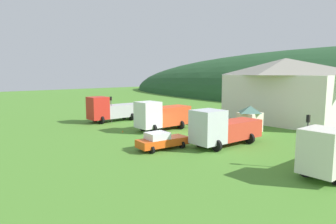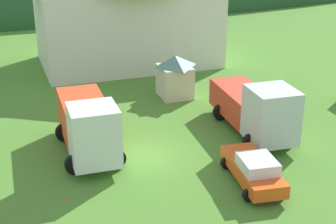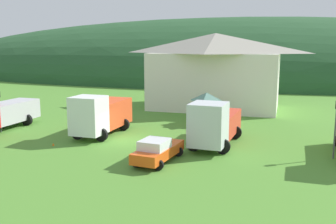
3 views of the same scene
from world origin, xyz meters
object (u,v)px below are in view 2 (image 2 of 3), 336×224
(depot_building, at_px, (127,10))
(service_pickup_orange, at_px, (254,169))
(play_shed_cream, at_px, (175,76))
(traffic_cone_near_pickup, at_px, (68,199))
(heavy_rig_white, at_px, (88,124))
(tow_truck_silver, at_px, (256,108))

(depot_building, relative_size, service_pickup_orange, 3.17)
(play_shed_cream, height_order, traffic_cone_near_pickup, play_shed_cream)
(heavy_rig_white, relative_size, traffic_cone_near_pickup, 15.92)
(tow_truck_silver, distance_m, service_pickup_orange, 6.14)
(tow_truck_silver, height_order, service_pickup_orange, tow_truck_silver)
(traffic_cone_near_pickup, bearing_deg, heavy_rig_white, 66.00)
(tow_truck_silver, relative_size, traffic_cone_near_pickup, 17.75)
(depot_building, xyz_separation_m, heavy_rig_white, (-6.98, -17.22, -2.84))
(depot_building, height_order, service_pickup_orange, depot_building)
(play_shed_cream, height_order, tow_truck_silver, tow_truck_silver)
(heavy_rig_white, distance_m, traffic_cone_near_pickup, 5.18)
(service_pickup_orange, distance_m, traffic_cone_near_pickup, 9.40)
(tow_truck_silver, xyz_separation_m, service_pickup_orange, (-2.94, -5.31, -0.96))
(tow_truck_silver, bearing_deg, play_shed_cream, -160.94)
(play_shed_cream, relative_size, heavy_rig_white, 0.43)
(play_shed_cream, bearing_deg, heavy_rig_white, -136.91)
(service_pickup_orange, bearing_deg, tow_truck_silver, 157.80)
(service_pickup_orange, relative_size, traffic_cone_near_pickup, 11.18)
(play_shed_cream, xyz_separation_m, traffic_cone_near_pickup, (-9.87, -11.81, -1.63))
(tow_truck_silver, bearing_deg, depot_building, -166.48)
(play_shed_cream, bearing_deg, service_pickup_orange, -92.78)
(depot_building, bearing_deg, play_shed_cream, -84.61)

